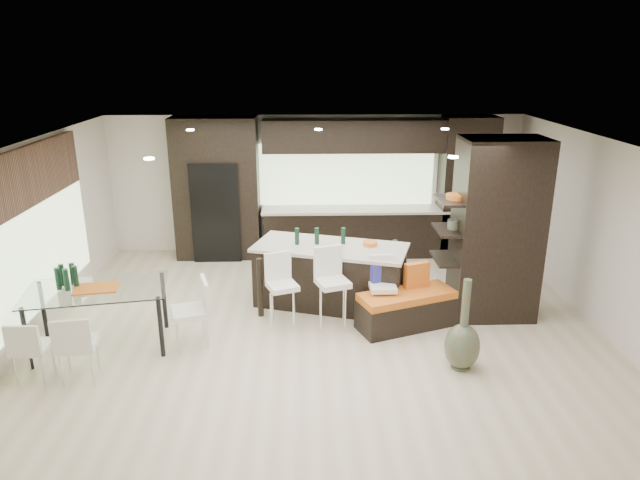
{
  "coord_description": "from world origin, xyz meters",
  "views": [
    {
      "loc": [
        -0.23,
        -7.52,
        3.84
      ],
      "look_at": [
        0.0,
        0.6,
        1.15
      ],
      "focal_mm": 32.0,
      "sensor_mm": 36.0,
      "label": 1
    }
  ],
  "objects_px": {
    "dining_table": "(100,318)",
    "stool_right": "(382,299)",
    "stool_mid": "(333,297)",
    "chair_near": "(78,349)",
    "chair_end": "(190,316)",
    "chair_far": "(33,351)",
    "floor_vase": "(464,325)",
    "stool_left": "(283,299)",
    "kitchen_island": "(330,275)",
    "bench": "(406,310)"
  },
  "relations": [
    {
      "from": "dining_table",
      "to": "stool_right",
      "type": "bearing_deg",
      "value": -2.38
    },
    {
      "from": "stool_mid",
      "to": "stool_right",
      "type": "distance_m",
      "value": 0.72
    },
    {
      "from": "chair_near",
      "to": "chair_end",
      "type": "xyz_separation_m",
      "value": [
        1.21,
        0.81,
        0.02
      ]
    },
    {
      "from": "stool_mid",
      "to": "dining_table",
      "type": "height_order",
      "value": "stool_mid"
    },
    {
      "from": "stool_right",
      "to": "chair_far",
      "type": "relative_size",
      "value": 1.13
    },
    {
      "from": "floor_vase",
      "to": "chair_far",
      "type": "height_order",
      "value": "floor_vase"
    },
    {
      "from": "stool_left",
      "to": "kitchen_island",
      "type": "bearing_deg",
      "value": 26.65
    },
    {
      "from": "chair_end",
      "to": "dining_table",
      "type": "bearing_deg",
      "value": 72.62
    },
    {
      "from": "stool_mid",
      "to": "chair_far",
      "type": "distance_m",
      "value": 3.93
    },
    {
      "from": "kitchen_island",
      "to": "stool_right",
      "type": "bearing_deg",
      "value": -30.29
    },
    {
      "from": "dining_table",
      "to": "chair_far",
      "type": "relative_size",
      "value": 2.39
    },
    {
      "from": "bench",
      "to": "chair_near",
      "type": "distance_m",
      "value": 4.43
    },
    {
      "from": "bench",
      "to": "floor_vase",
      "type": "xyz_separation_m",
      "value": [
        0.51,
        -1.16,
        0.33
      ]
    },
    {
      "from": "stool_right",
      "to": "chair_near",
      "type": "height_order",
      "value": "stool_right"
    },
    {
      "from": "kitchen_island",
      "to": "dining_table",
      "type": "xyz_separation_m",
      "value": [
        -3.16,
        -1.31,
        -0.06
      ]
    },
    {
      "from": "stool_left",
      "to": "chair_far",
      "type": "height_order",
      "value": "stool_left"
    },
    {
      "from": "stool_right",
      "to": "stool_mid",
      "type": "bearing_deg",
      "value": -179.02
    },
    {
      "from": "floor_vase",
      "to": "chair_end",
      "type": "relative_size",
      "value": 1.39
    },
    {
      "from": "stool_mid",
      "to": "kitchen_island",
      "type": "bearing_deg",
      "value": 70.79
    },
    {
      "from": "stool_left",
      "to": "stool_mid",
      "type": "height_order",
      "value": "stool_mid"
    },
    {
      "from": "chair_far",
      "to": "kitchen_island",
      "type": "bearing_deg",
      "value": 29.53
    },
    {
      "from": "kitchen_island",
      "to": "chair_near",
      "type": "relative_size",
      "value": 2.84
    },
    {
      "from": "kitchen_island",
      "to": "dining_table",
      "type": "relative_size",
      "value": 1.32
    },
    {
      "from": "stool_right",
      "to": "chair_end",
      "type": "height_order",
      "value": "chair_end"
    },
    {
      "from": "kitchen_island",
      "to": "stool_left",
      "type": "height_order",
      "value": "kitchen_island"
    },
    {
      "from": "bench",
      "to": "dining_table",
      "type": "distance_m",
      "value": 4.26
    },
    {
      "from": "stool_mid",
      "to": "bench",
      "type": "distance_m",
      "value": 1.09
    },
    {
      "from": "dining_table",
      "to": "chair_far",
      "type": "distance_m",
      "value": 0.96
    },
    {
      "from": "dining_table",
      "to": "chair_near",
      "type": "xyz_separation_m",
      "value": [
        0.0,
        -0.81,
        -0.02
      ]
    },
    {
      "from": "stool_right",
      "to": "floor_vase",
      "type": "height_order",
      "value": "floor_vase"
    },
    {
      "from": "bench",
      "to": "chair_end",
      "type": "bearing_deg",
      "value": 168.22
    },
    {
      "from": "bench",
      "to": "dining_table",
      "type": "xyz_separation_m",
      "value": [
        -4.23,
        -0.47,
        0.16
      ]
    },
    {
      "from": "stool_left",
      "to": "dining_table",
      "type": "relative_size",
      "value": 0.5
    },
    {
      "from": "kitchen_island",
      "to": "chair_end",
      "type": "relative_size",
      "value": 2.69
    },
    {
      "from": "stool_mid",
      "to": "chair_near",
      "type": "height_order",
      "value": "stool_mid"
    },
    {
      "from": "stool_right",
      "to": "floor_vase",
      "type": "distance_m",
      "value": 1.48
    },
    {
      "from": "floor_vase",
      "to": "chair_end",
      "type": "bearing_deg",
      "value": 169.08
    },
    {
      "from": "kitchen_island",
      "to": "chair_end",
      "type": "xyz_separation_m",
      "value": [
        -1.95,
        -1.31,
        -0.05
      ]
    },
    {
      "from": "kitchen_island",
      "to": "stool_left",
      "type": "bearing_deg",
      "value": -114.54
    },
    {
      "from": "kitchen_island",
      "to": "stool_right",
      "type": "relative_size",
      "value": 2.77
    },
    {
      "from": "stool_left",
      "to": "stool_mid",
      "type": "relative_size",
      "value": 0.93
    },
    {
      "from": "kitchen_island",
      "to": "stool_mid",
      "type": "bearing_deg",
      "value": -72.61
    },
    {
      "from": "floor_vase",
      "to": "chair_end",
      "type": "distance_m",
      "value": 3.6
    },
    {
      "from": "stool_mid",
      "to": "chair_near",
      "type": "xyz_separation_m",
      "value": [
        -3.16,
        -1.3,
        -0.07
      ]
    },
    {
      "from": "kitchen_island",
      "to": "bench",
      "type": "distance_m",
      "value": 1.38
    },
    {
      "from": "stool_right",
      "to": "chair_end",
      "type": "xyz_separation_m",
      "value": [
        -2.67,
        -0.52,
        0.01
      ]
    },
    {
      "from": "stool_mid",
      "to": "floor_vase",
      "type": "bearing_deg",
      "value": -55.76
    },
    {
      "from": "kitchen_island",
      "to": "stool_left",
      "type": "distance_m",
      "value": 1.08
    },
    {
      "from": "chair_near",
      "to": "floor_vase",
      "type": "bearing_deg",
      "value": -6.88
    },
    {
      "from": "kitchen_island",
      "to": "chair_far",
      "type": "height_order",
      "value": "kitchen_island"
    }
  ]
}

